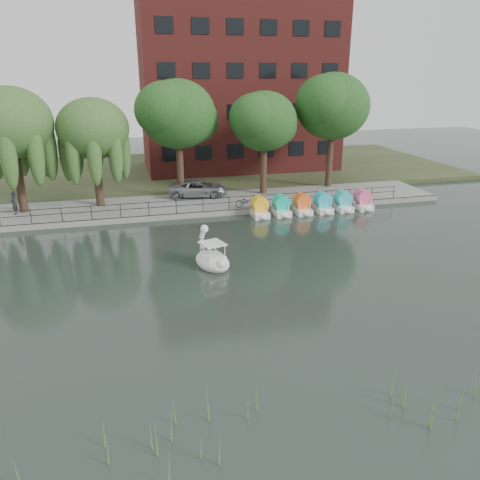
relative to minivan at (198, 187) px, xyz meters
name	(u,v)px	position (x,y,z in m)	size (l,w,h in m)	color
ground_plane	(250,292)	(-0.40, -17.74, -1.19)	(120.00, 120.00, 0.00)	#35433F
promenade	(197,204)	(-0.40, -1.74, -0.99)	(40.00, 6.00, 0.40)	gray
kerb	(204,215)	(-0.40, -4.69, -0.99)	(40.00, 0.25, 0.40)	gray
land_strip	(176,171)	(-0.40, 12.26, -1.01)	(60.00, 22.00, 0.36)	#47512D
railing	(203,202)	(-0.40, -4.49, -0.04)	(32.00, 0.05, 1.00)	black
apartment_building	(239,81)	(6.60, 12.23, 8.17)	(20.00, 10.07, 18.00)	#4C1E16
willow_left	(10,123)	(-13.40, -1.24, 5.69)	(5.88, 5.88, 9.01)	#473323
willow_mid	(93,129)	(-7.90, -0.74, 5.06)	(5.32, 5.32, 8.15)	#473323
broadleaf_center	(178,115)	(-1.40, 0.26, 5.87)	(6.00, 6.00, 9.25)	#473323
broadleaf_right	(264,122)	(5.60, -0.24, 5.20)	(5.40, 5.40, 8.32)	#473323
broadleaf_far	(333,107)	(12.10, 0.76, 6.21)	(6.30, 6.30, 9.71)	#473323
minivan	(198,187)	(0.00, 0.00, 0.00)	(5.65, 2.60, 1.57)	gray
bicycle	(247,201)	(3.06, -4.28, -0.29)	(1.72, 0.60, 1.00)	gray
pedestrian	(14,201)	(-13.89, -1.83, 0.20)	(0.71, 0.48, 1.98)	black
swan_boat	(212,258)	(-1.60, -14.03, -0.70)	(2.35, 2.98, 2.21)	white
pedal_boat_row	(313,205)	(7.96, -5.57, -0.58)	(9.65, 1.70, 1.40)	white
reed_bank	(391,398)	(1.60, -27.24, -0.59)	(24.00, 2.40, 1.20)	#669938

